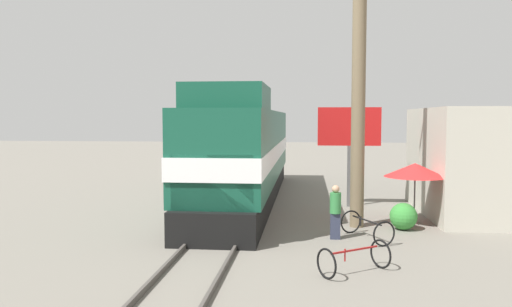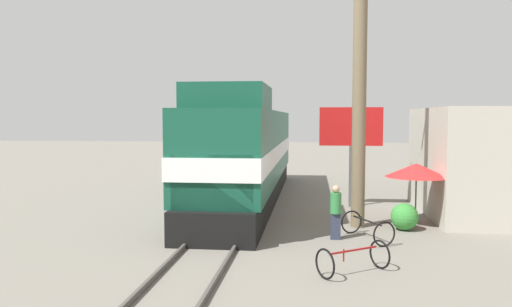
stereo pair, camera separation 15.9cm
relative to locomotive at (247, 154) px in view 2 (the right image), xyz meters
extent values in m
plane|color=slate|center=(0.00, -5.32, -2.11)|extent=(120.00, 120.00, 0.00)
cube|color=#4C4742|center=(-0.72, -5.32, -2.04)|extent=(0.08, 41.97, 0.15)
cube|color=#4C4742|center=(0.72, -5.32, -2.04)|extent=(0.08, 41.97, 0.15)
cube|color=black|center=(0.00, 0.46, -1.60)|extent=(2.60, 16.89, 1.02)
cube|color=#144C38|center=(0.00, 0.46, 0.39)|extent=(2.82, 16.22, 2.96)
cube|color=white|center=(0.00, 0.46, 0.09)|extent=(2.86, 16.39, 0.70)
cube|color=white|center=(0.00, -6.47, -0.28)|extent=(2.40, 2.36, 1.63)
cube|color=#144C38|center=(0.00, -4.61, 2.28)|extent=(2.65, 3.72, 0.82)
cylinder|color=#726047|center=(4.39, -4.52, 2.79)|extent=(0.46, 0.46, 9.80)
cylinder|color=#4C4C4C|center=(6.37, -4.16, -1.09)|extent=(0.05, 0.05, 2.04)
cone|color=red|center=(6.37, -4.16, -0.19)|extent=(2.09, 2.09, 0.47)
cube|color=#595959|center=(4.43, -0.63, -0.84)|extent=(0.12, 0.12, 2.54)
cube|color=red|center=(4.43, -0.63, 1.23)|extent=(2.59, 0.08, 1.59)
sphere|color=#388C38|center=(5.88, -4.86, -1.66)|extent=(0.90, 0.90, 0.90)
cube|color=#2D3347|center=(3.56, -6.36, -1.71)|extent=(0.30, 0.20, 0.80)
cylinder|color=#337F3F|center=(3.56, -6.36, -1.00)|extent=(0.34, 0.34, 0.63)
sphere|color=tan|center=(3.56, -6.36, -0.57)|extent=(0.23, 0.23, 0.23)
torus|color=black|center=(4.10, -5.53, -1.74)|extent=(0.68, 0.38, 0.74)
torus|color=black|center=(4.91, -7.13, -1.74)|extent=(0.68, 0.38, 0.74)
cube|color=black|center=(4.51, -6.33, -1.52)|extent=(0.72, 1.38, 0.04)
cylinder|color=black|center=(4.37, -6.05, -1.61)|extent=(0.04, 0.04, 0.31)
torus|color=black|center=(3.15, -10.21, -1.75)|extent=(0.46, 0.61, 0.72)
torus|color=black|center=(4.51, -9.25, -1.75)|extent=(0.46, 0.61, 0.72)
cube|color=#A51919|center=(3.83, -9.73, -1.54)|extent=(1.17, 0.86, 0.04)
cylinder|color=#A51919|center=(3.59, -9.90, -1.63)|extent=(0.04, 0.04, 0.30)
cube|color=#B7B2A3|center=(9.75, -1.88, -0.08)|extent=(5.27, 6.39, 4.07)
camera|label=1|loc=(2.69, -21.52, 1.58)|focal=35.00mm
camera|label=2|loc=(2.84, -21.50, 1.58)|focal=35.00mm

